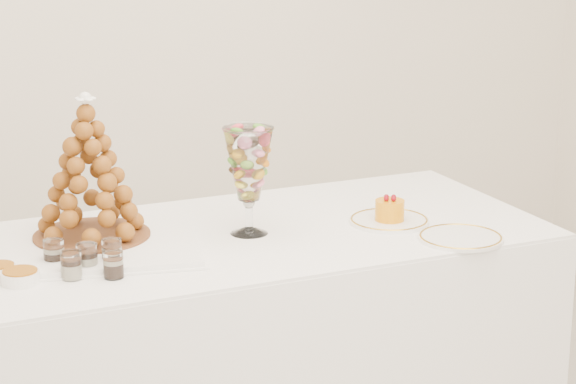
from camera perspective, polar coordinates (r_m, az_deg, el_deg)
name	(u,v)px	position (r m, az deg, el deg)	size (l,w,h in m)	color
buffet_table	(203,363)	(3.39, -4.35, -8.68)	(2.08, 0.90, 0.78)	white
lace_tray	(83,247)	(3.19, -10.36, -2.74)	(0.62, 0.46, 0.02)	white
macaron_vase	(248,165)	(3.23, -2.02, 1.36)	(0.14, 0.14, 0.32)	white
cake_plate	(389,221)	(3.40, 5.15, -1.47)	(0.24, 0.24, 0.01)	white
spare_plate	(461,238)	(3.27, 8.76, -2.32)	(0.24, 0.24, 0.01)	white
verrine_a	(54,253)	(3.06, -11.81, -3.07)	(0.06, 0.06, 0.07)	white
verrine_b	(87,258)	(3.01, -10.18, -3.31)	(0.06, 0.06, 0.08)	white
verrine_c	(112,252)	(3.05, -8.93, -3.05)	(0.05, 0.05, 0.07)	white
verrine_d	(71,265)	(2.96, -10.95, -3.68)	(0.06, 0.06, 0.07)	white
verrine_e	(113,265)	(2.95, -8.86, -3.67)	(0.05, 0.05, 0.07)	white
ramekin_back	(0,270)	(3.04, -14.42, -3.87)	(0.08, 0.08, 0.03)	white
ramekin_front	(20,277)	(2.97, -13.44, -4.23)	(0.10, 0.10, 0.03)	white
croquembouche	(89,168)	(3.19, -10.10, 1.23)	(0.35, 0.35, 0.41)	brown
mousse_cake	(390,210)	(3.38, 5.19, -0.91)	(0.09, 0.09, 0.08)	orange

